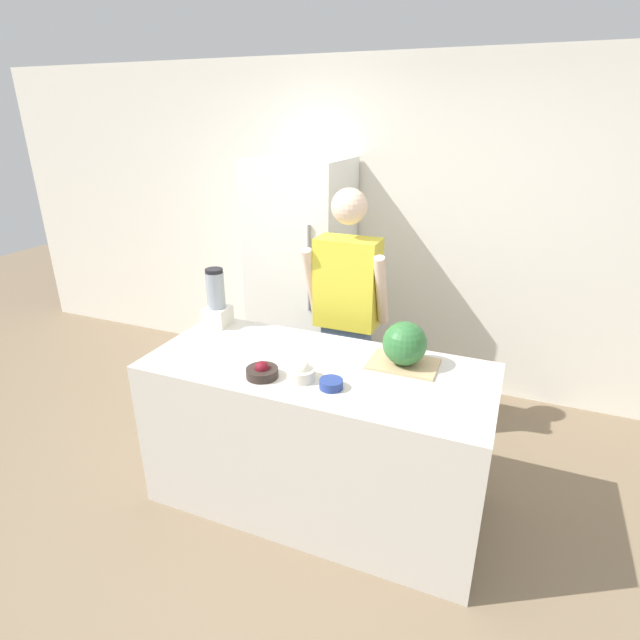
% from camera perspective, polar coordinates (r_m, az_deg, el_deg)
% --- Properties ---
extents(ground_plane, '(14.00, 14.00, 0.00)m').
position_cam_1_polar(ground_plane, '(2.98, -3.61, -24.45)').
color(ground_plane, '#7F6B51').
extents(wall_back, '(8.00, 0.06, 2.60)m').
position_cam_1_polar(wall_back, '(4.16, 9.07, 10.07)').
color(wall_back, white).
rests_on(wall_back, ground_plane).
extents(counter_island, '(1.89, 0.82, 0.91)m').
position_cam_1_polar(counter_island, '(2.96, -0.31, -13.03)').
color(counter_island, beige).
rests_on(counter_island, ground_plane).
extents(refrigerator, '(0.73, 0.69, 1.87)m').
position_cam_1_polar(refrigerator, '(4.12, -2.10, 4.97)').
color(refrigerator, white).
rests_on(refrigerator, ground_plane).
extents(person, '(0.55, 0.27, 1.76)m').
position_cam_1_polar(person, '(3.39, 3.07, 0.51)').
color(person, '#4C608C').
rests_on(person, ground_plane).
extents(cutting_board, '(0.37, 0.26, 0.01)m').
position_cam_1_polar(cutting_board, '(2.75, 9.50, -4.97)').
color(cutting_board, tan).
rests_on(cutting_board, counter_island).
extents(watermelon, '(0.24, 0.24, 0.24)m').
position_cam_1_polar(watermelon, '(2.69, 9.65, -2.65)').
color(watermelon, '#2D6B33').
rests_on(watermelon, cutting_board).
extents(bowl_cherries, '(0.17, 0.17, 0.09)m').
position_cam_1_polar(bowl_cherries, '(2.61, -6.63, -5.87)').
color(bowl_cherries, '#2D231E').
rests_on(bowl_cherries, counter_island).
extents(bowl_cream, '(0.15, 0.15, 0.11)m').
position_cam_1_polar(bowl_cream, '(2.56, -2.18, -5.95)').
color(bowl_cream, beige).
rests_on(bowl_cream, counter_island).
extents(bowl_small_blue, '(0.12, 0.12, 0.05)m').
position_cam_1_polar(bowl_small_blue, '(2.49, 1.29, -7.32)').
color(bowl_small_blue, navy).
rests_on(bowl_small_blue, counter_island).
extents(blender, '(0.15, 0.15, 0.38)m').
position_cam_1_polar(blender, '(3.23, -11.76, 2.15)').
color(blender, silver).
rests_on(blender, counter_island).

